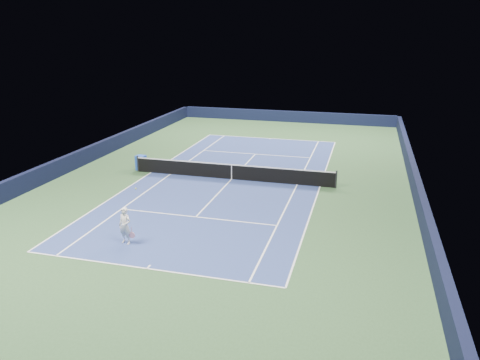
# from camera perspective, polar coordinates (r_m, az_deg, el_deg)

# --- Properties ---
(ground) EXTENTS (40.00, 40.00, 0.00)m
(ground) POSITION_cam_1_polar(r_m,az_deg,el_deg) (29.19, -1.03, 0.09)
(ground) COLOR #2C4C29
(ground) RESTS_ON ground
(wall_far) EXTENTS (22.00, 0.35, 1.10)m
(wall_far) POSITION_cam_1_polar(r_m,az_deg,el_deg) (47.89, 5.66, 7.73)
(wall_far) COLOR black
(wall_far) RESTS_ON ground
(wall_right) EXTENTS (0.35, 40.00, 1.10)m
(wall_right) POSITION_cam_1_polar(r_m,az_deg,el_deg) (28.12, 20.66, -0.62)
(wall_right) COLOR black
(wall_right) RESTS_ON ground
(wall_left) EXTENTS (0.35, 40.00, 1.10)m
(wall_left) POSITION_cam_1_polar(r_m,az_deg,el_deg) (33.59, -19.08, 2.46)
(wall_left) COLOR black
(wall_left) RESTS_ON ground
(court_surface) EXTENTS (10.97, 23.77, 0.01)m
(court_surface) POSITION_cam_1_polar(r_m,az_deg,el_deg) (29.19, -1.03, 0.10)
(court_surface) COLOR navy
(court_surface) RESTS_ON ground
(baseline_far) EXTENTS (10.97, 0.08, 0.00)m
(baseline_far) POSITION_cam_1_polar(r_m,az_deg,el_deg) (40.34, 3.70, 5.08)
(baseline_far) COLOR white
(baseline_far) RESTS_ON ground
(baseline_near) EXTENTS (10.97, 0.08, 0.00)m
(baseline_near) POSITION_cam_1_polar(r_m,az_deg,el_deg) (18.95, -11.28, -10.54)
(baseline_near) COLOR white
(baseline_near) RESTS_ON ground
(sideline_doubles_right) EXTENTS (0.08, 23.77, 0.00)m
(sideline_doubles_right) POSITION_cam_1_polar(r_m,az_deg,el_deg) (28.22, 9.73, -0.79)
(sideline_doubles_right) COLOR white
(sideline_doubles_right) RESTS_ON ground
(sideline_doubles_left) EXTENTS (0.08, 23.77, 0.00)m
(sideline_doubles_left) POSITION_cam_1_polar(r_m,az_deg,el_deg) (31.10, -10.78, 0.92)
(sideline_doubles_left) COLOR white
(sideline_doubles_left) RESTS_ON ground
(sideline_singles_right) EXTENTS (0.08, 23.77, 0.00)m
(sideline_singles_right) POSITION_cam_1_polar(r_m,az_deg,el_deg) (28.36, 6.98, -0.56)
(sideline_singles_right) COLOR white
(sideline_singles_right) RESTS_ON ground
(sideline_singles_left) EXTENTS (0.08, 23.77, 0.00)m
(sideline_singles_left) POSITION_cam_1_polar(r_m,az_deg,el_deg) (30.54, -8.46, 0.73)
(sideline_singles_left) COLOR white
(sideline_singles_left) RESTS_ON ground
(service_line_far) EXTENTS (8.23, 0.08, 0.00)m
(service_line_far) POSITION_cam_1_polar(r_m,az_deg,el_deg) (35.13, 1.89, 3.18)
(service_line_far) COLOR white
(service_line_far) RESTS_ON ground
(service_line_near) EXTENTS (8.23, 0.08, 0.00)m
(service_line_near) POSITION_cam_1_polar(r_m,az_deg,el_deg) (23.48, -5.40, -4.50)
(service_line_near) COLOR white
(service_line_near) RESTS_ON ground
(center_service_line) EXTENTS (0.08, 12.80, 0.00)m
(center_service_line) POSITION_cam_1_polar(r_m,az_deg,el_deg) (29.19, -1.03, 0.11)
(center_service_line) COLOR white
(center_service_line) RESTS_ON ground
(center_mark_far) EXTENTS (0.08, 0.30, 0.00)m
(center_mark_far) POSITION_cam_1_polar(r_m,az_deg,el_deg) (40.19, 3.66, 5.04)
(center_mark_far) COLOR white
(center_mark_far) RESTS_ON ground
(center_mark_near) EXTENTS (0.08, 0.30, 0.00)m
(center_mark_near) POSITION_cam_1_polar(r_m,az_deg,el_deg) (19.06, -11.08, -10.34)
(center_mark_near) COLOR white
(center_mark_near) RESTS_ON ground
(tennis_net) EXTENTS (12.90, 0.10, 1.07)m
(tennis_net) POSITION_cam_1_polar(r_m,az_deg,el_deg) (29.04, -1.03, 1.04)
(tennis_net) COLOR black
(tennis_net) RESTS_ON ground
(sponsor_cube) EXTENTS (0.64, 0.59, 0.97)m
(sponsor_cube) POSITION_cam_1_polar(r_m,az_deg,el_deg) (31.74, -11.97, 2.08)
(sponsor_cube) COLOR blue
(sponsor_cube) RESTS_ON ground
(tennis_player) EXTENTS (0.80, 1.29, 2.24)m
(tennis_player) POSITION_cam_1_polar(r_m,az_deg,el_deg) (20.87, -13.82, -5.45)
(tennis_player) COLOR white
(tennis_player) RESTS_ON ground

